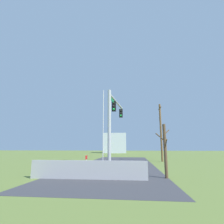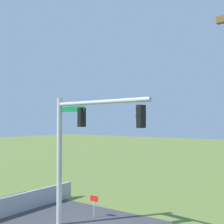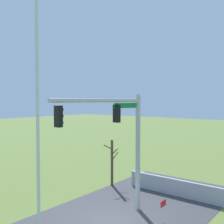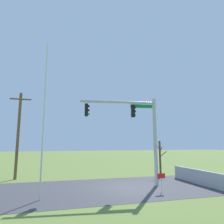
% 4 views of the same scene
% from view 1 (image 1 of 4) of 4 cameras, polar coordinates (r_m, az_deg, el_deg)
% --- Properties ---
extents(ground_plane, '(160.00, 160.00, 0.00)m').
position_cam_1_polar(ground_plane, '(17.44, 0.50, -17.38)').
color(ground_plane, olive).
extents(road_surface, '(28.00, 8.00, 0.01)m').
position_cam_1_polar(road_surface, '(21.41, 1.64, -16.17)').
color(road_surface, '#3D3D42').
rests_on(road_surface, ground_plane).
extents(sidewalk_corner, '(6.00, 6.00, 0.01)m').
position_cam_1_polar(sidewalk_corner, '(14.09, -1.43, -18.90)').
color(sidewalk_corner, '#B7B5AD').
rests_on(sidewalk_corner, ground_plane).
extents(retaining_fence, '(0.20, 7.29, 1.12)m').
position_cam_1_polar(retaining_fence, '(11.75, -7.65, -17.66)').
color(retaining_fence, '#A8A8AD').
rests_on(retaining_fence, ground_plane).
extents(signal_mast, '(6.03, 0.99, 6.77)m').
position_cam_1_polar(signal_mast, '(16.65, 0.43, -1.57)').
color(signal_mast, '#B2B5BA').
rests_on(signal_mast, ground_plane).
extents(flagpole, '(0.10, 0.10, 9.47)m').
position_cam_1_polar(flagpole, '(23.63, -2.81, -4.18)').
color(flagpole, silver).
rests_on(flagpole, ground_plane).
extents(utility_pole, '(1.90, 0.26, 7.96)m').
position_cam_1_polar(utility_pole, '(26.16, 15.19, -5.77)').
color(utility_pole, brown).
rests_on(utility_pole, ground_plane).
extents(bare_tree, '(1.27, 1.02, 3.44)m').
position_cam_1_polar(bare_tree, '(12.44, 16.45, -11.29)').
color(bare_tree, brown).
rests_on(bare_tree, ground_plane).
extents(open_sign, '(0.56, 0.04, 1.22)m').
position_cam_1_polar(open_sign, '(16.09, -8.11, -14.57)').
color(open_sign, silver).
rests_on(open_sign, ground_plane).
extents(distant_building, '(7.09, 7.74, 6.30)m').
position_cam_1_polar(distant_building, '(60.16, 0.84, -9.81)').
color(distant_building, silver).
rests_on(distant_building, ground_plane).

